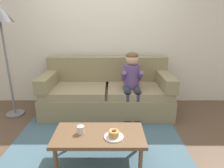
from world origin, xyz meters
TOP-DOWN VIEW (x-y plane):
  - ground at (0.00, 0.00)m, footprint 10.00×10.00m
  - wall_back at (0.00, 1.40)m, footprint 8.00×0.10m
  - area_rug at (0.00, -0.25)m, footprint 2.30×1.70m
  - couch at (0.10, 0.85)m, footprint 2.20×0.90m
  - coffee_table at (0.05, -0.52)m, footprint 1.01×0.50m
  - person_child at (0.51, 0.64)m, footprint 0.34×0.58m
  - plate at (0.21, -0.59)m, footprint 0.21×0.21m
  - donut at (0.21, -0.59)m, footprint 0.13×0.13m
  - donut_second at (0.21, -0.59)m, footprint 0.16×0.16m
  - mug at (-0.16, -0.51)m, footprint 0.08×0.08m
  - toy_controller at (-0.44, 0.13)m, footprint 0.23×0.09m
  - floor_lamp at (-1.52, 0.71)m, footprint 0.41×0.41m

SIDE VIEW (x-z plane):
  - ground at x=0.00m, z-range 0.00..0.00m
  - area_rug at x=0.00m, z-range 0.00..0.01m
  - toy_controller at x=-0.44m, z-range 0.00..0.05m
  - coffee_table at x=0.05m, z-range 0.15..0.53m
  - couch at x=0.10m, z-range -0.13..0.82m
  - plate at x=0.21m, z-range 0.38..0.40m
  - donut at x=0.21m, z-range 0.40..0.43m
  - mug at x=-0.16m, z-range 0.38..0.47m
  - donut_second at x=0.21m, z-range 0.43..0.47m
  - person_child at x=0.51m, z-range 0.12..1.22m
  - wall_back at x=0.00m, z-range 0.00..2.80m
  - floor_lamp at x=-1.52m, z-range 0.65..2.47m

